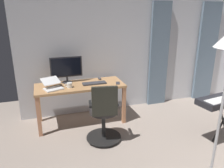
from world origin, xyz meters
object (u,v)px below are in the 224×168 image
cell_phone_by_monitor (118,83)px  office_chair (104,116)px  desk (80,90)px  computer_keyboard (94,83)px  computer_mouse (100,78)px  mug_coffee (69,85)px  computer_monitor (66,68)px  laptop (52,86)px

cell_phone_by_monitor → office_chair: bearing=72.5°
desk → office_chair: bearing=106.2°
desk → computer_keyboard: bearing=172.2°
desk → computer_mouse: (-0.42, -0.20, 0.11)m
desk → cell_phone_by_monitor: size_ratio=10.86×
desk → mug_coffee: bearing=26.9°
computer_keyboard → computer_mouse: (-0.16, -0.23, 0.01)m
computer_mouse → mug_coffee: (0.61, 0.30, 0.03)m
desk → cell_phone_by_monitor: cell_phone_by_monitor is taller
desk → mug_coffee: 0.26m
computer_monitor → mug_coffee: (-0.00, 0.30, -0.23)m
laptop → computer_keyboard: bearing=164.2°
computer_keyboard → computer_monitor: bearing=-26.8°
computer_monitor → computer_mouse: (-0.61, -0.00, -0.26)m
computer_monitor → laptop: computer_monitor is taller
desk → cell_phone_by_monitor: 0.69m
computer_monitor → desk: bearing=135.6°
office_chair → laptop: (0.70, -0.69, 0.34)m
computer_mouse → cell_phone_by_monitor: (-0.25, 0.34, -0.01)m
office_chair → laptop: office_chair is taller
computer_mouse → cell_phone_by_monitor: bearing=126.8°
computer_keyboard → laptop: (0.73, 0.04, 0.04)m
computer_monitor → laptop: (0.28, 0.27, -0.22)m
desk → cell_phone_by_monitor: (-0.67, 0.14, 0.10)m
office_chair → computer_mouse: bearing=88.3°
computer_monitor → laptop: size_ratio=1.40×
computer_mouse → computer_monitor: bearing=0.3°
computer_keyboard → office_chair: bearing=87.3°
office_chair → mug_coffee: office_chair is taller
office_chair → computer_keyboard: (-0.03, -0.73, 0.30)m
office_chair → laptop: size_ratio=2.42×
computer_keyboard → laptop: bearing=3.1°
desk → laptop: 0.50m
computer_monitor → laptop: 0.45m
office_chair → cell_phone_by_monitor: size_ratio=6.79×
office_chair → desk: bearing=115.9°
computer_keyboard → mug_coffee: 0.46m
computer_monitor → mug_coffee: bearing=90.1°
laptop → desk: bearing=170.0°
computer_keyboard → mug_coffee: (0.45, 0.07, 0.03)m
office_chair → cell_phone_by_monitor: 0.82m
computer_mouse → cell_phone_by_monitor: 0.42m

